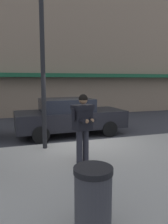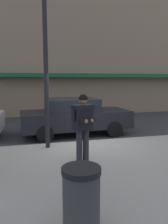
{
  "view_description": "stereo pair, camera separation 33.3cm",
  "coord_description": "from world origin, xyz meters",
  "px_view_note": "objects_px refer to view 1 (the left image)",
  "views": [
    {
      "loc": [
        -2.2,
        -7.47,
        2.29
      ],
      "look_at": [
        -0.54,
        -2.23,
        1.49
      ],
      "focal_mm": 35.0,
      "sensor_mm": 36.0,
      "label": 1
    },
    {
      "loc": [
        -1.88,
        -7.56,
        2.29
      ],
      "look_at": [
        -0.54,
        -2.23,
        1.49
      ],
      "focal_mm": 35.0,
      "sensor_mm": 36.0,
      "label": 2
    }
  ],
  "objects_px": {
    "street_lamp_post": "(42,52)",
    "man_texting_on_phone": "(83,121)",
    "parked_sedan_mid": "(70,116)",
    "trash_bin": "(93,201)"
  },
  "relations": [
    {
      "from": "street_lamp_post",
      "to": "man_texting_on_phone",
      "type": "bearing_deg",
      "value": -63.22
    },
    {
      "from": "man_texting_on_phone",
      "to": "street_lamp_post",
      "type": "bearing_deg",
      "value": 116.78
    },
    {
      "from": "man_texting_on_phone",
      "to": "street_lamp_post",
      "type": "xyz_separation_m",
      "value": [
        -0.79,
        1.56,
        1.89
      ]
    },
    {
      "from": "parked_sedan_mid",
      "to": "trash_bin",
      "type": "xyz_separation_m",
      "value": [
        -1.18,
        -6.15,
        -0.16
      ]
    },
    {
      "from": "street_lamp_post",
      "to": "trash_bin",
      "type": "xyz_separation_m",
      "value": [
        0.12,
        -4.17,
        -2.51
      ]
    },
    {
      "from": "man_texting_on_phone",
      "to": "parked_sedan_mid",
      "type": "bearing_deg",
      "value": 81.67
    },
    {
      "from": "man_texting_on_phone",
      "to": "trash_bin",
      "type": "height_order",
      "value": "man_texting_on_phone"
    },
    {
      "from": "trash_bin",
      "to": "street_lamp_post",
      "type": "bearing_deg",
      "value": 91.67
    },
    {
      "from": "street_lamp_post",
      "to": "trash_bin",
      "type": "relative_size",
      "value": 4.98
    },
    {
      "from": "parked_sedan_mid",
      "to": "man_texting_on_phone",
      "type": "relative_size",
      "value": 2.54
    }
  ]
}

